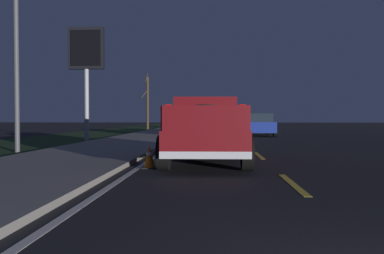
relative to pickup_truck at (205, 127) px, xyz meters
name	(u,v)px	position (x,y,z in m)	size (l,w,h in m)	color
ground	(234,134)	(17.79, -1.75, -0.98)	(144.00, 144.00, 0.00)	black
sidewalk_shoulder	(158,134)	(17.79, 3.95, -0.92)	(108.00, 4.00, 0.12)	gray
grass_verge	(94,134)	(17.79, 8.95, -0.98)	(108.00, 6.00, 0.01)	#1E3819
lane_markings	(201,133)	(19.90, 0.80, -0.98)	(108.00, 3.54, 0.01)	yellow
pickup_truck	(205,127)	(0.00, 0.00, 0.00)	(5.47, 2.37, 1.87)	maroon
sedan_white	(245,122)	(28.14, -3.42, -0.20)	(4.42, 2.06, 1.54)	silver
sedan_tan	(210,125)	(13.92, 0.02, -0.20)	(4.44, 2.08, 1.54)	#9E845B
sedan_blue	(258,125)	(15.63, -3.32, -0.20)	(4.43, 2.07, 1.54)	navy
gas_price_sign	(86,57)	(8.86, 6.46, 3.49)	(0.27, 1.90, 6.02)	#99999E
street_light_near	(24,24)	(2.51, 6.60, 3.67)	(0.36, 1.97, 7.68)	#4C4C51
bare_tree_far	(147,102)	(30.34, 6.99, 2.04)	(2.13, 0.76, 6.12)	#423323
traffic_cone_near	(149,157)	(-1.55, 1.35, -0.70)	(0.36, 0.36, 0.58)	black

